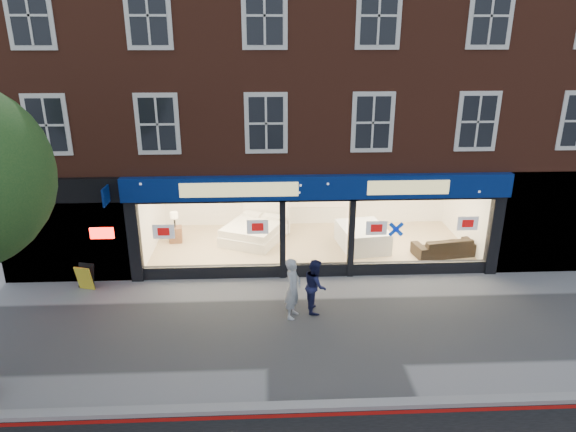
{
  "coord_description": "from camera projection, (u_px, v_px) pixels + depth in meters",
  "views": [
    {
      "loc": [
        -1.55,
        -11.33,
        7.29
      ],
      "look_at": [
        -0.91,
        2.5,
        2.21
      ],
      "focal_mm": 32.0,
      "sensor_mm": 36.0,
      "label": 1
    }
  ],
  "objects": [
    {
      "name": "kerb_stone",
      "position": [
        345.0,
        405.0,
        10.46
      ],
      "size": [
        60.0,
        0.25,
        0.12
      ],
      "primitive_type": "cube",
      "color": "gray",
      "rests_on": "ground"
    },
    {
      "name": "showroom_floor",
      "position": [
        310.0,
        246.0,
        18.11
      ],
      "size": [
        11.0,
        4.5,
        0.1
      ],
      "primitive_type": "cube",
      "color": "tan",
      "rests_on": "ground"
    },
    {
      "name": "pedestrian_blue",
      "position": [
        315.0,
        285.0,
        13.85
      ],
      "size": [
        0.59,
        0.75,
        1.51
      ],
      "primitive_type": "imported",
      "rotation": [
        0.0,
        0.0,
        1.6
      ],
      "color": "#171B42",
      "rests_on": "ground"
    },
    {
      "name": "mattress_stack",
      "position": [
        362.0,
        237.0,
        17.83
      ],
      "size": [
        1.75,
        2.08,
        0.74
      ],
      "rotation": [
        0.0,
        0.0,
        0.15
      ],
      "color": "white",
      "rests_on": "showroom_floor"
    },
    {
      "name": "sofa",
      "position": [
        445.0,
        246.0,
        17.23
      ],
      "size": [
        2.24,
        1.18,
        0.62
      ],
      "primitive_type": "imported",
      "rotation": [
        0.0,
        0.0,
        3.31
      ],
      "color": "black",
      "rests_on": "showroom_floor"
    },
    {
      "name": "bedside_table",
      "position": [
        176.0,
        234.0,
        18.3
      ],
      "size": [
        0.5,
        0.5,
        0.55
      ],
      "primitive_type": "cube",
      "rotation": [
        0.0,
        0.0,
        0.12
      ],
      "color": "brown",
      "rests_on": "showroom_floor"
    },
    {
      "name": "kerb_line",
      "position": [
        346.0,
        414.0,
        10.29
      ],
      "size": [
        60.0,
        0.1,
        0.01
      ],
      "primitive_type": "cube",
      "color": "#8C0A07",
      "rests_on": "ground"
    },
    {
      "name": "display_bed",
      "position": [
        255.0,
        230.0,
        18.48
      ],
      "size": [
        2.61,
        2.81,
        1.27
      ],
      "rotation": [
        0.0,
        0.0,
        -0.42
      ],
      "color": "white",
      "rests_on": "showroom_floor"
    },
    {
      "name": "ground",
      "position": [
        328.0,
        329.0,
        13.2
      ],
      "size": [
        120.0,
        120.0,
        0.0
      ],
      "primitive_type": "plane",
      "color": "gray",
      "rests_on": "ground"
    },
    {
      "name": "building",
      "position": [
        308.0,
        48.0,
        17.41
      ],
      "size": [
        19.0,
        8.26,
        10.3
      ],
      "color": "#602C1D",
      "rests_on": "ground"
    },
    {
      "name": "pedestrian_grey",
      "position": [
        293.0,
        288.0,
        13.52
      ],
      "size": [
        0.6,
        0.72,
        1.69
      ],
      "primitive_type": "imported",
      "rotation": [
        0.0,
        0.0,
        1.19
      ],
      "color": "#ADB0B5",
      "rests_on": "ground"
    },
    {
      "name": "a_board",
      "position": [
        85.0,
        277.0,
        15.12
      ],
      "size": [
        0.58,
        0.46,
        0.78
      ],
      "primitive_type": "cube",
      "rotation": [
        0.0,
        0.0,
        -0.29
      ],
      "color": "yellow",
      "rests_on": "ground"
    }
  ]
}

